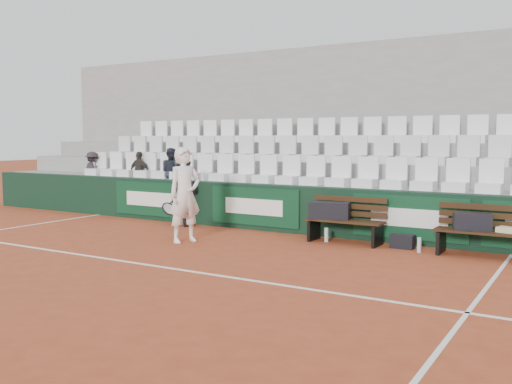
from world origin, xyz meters
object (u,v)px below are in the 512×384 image
object	(u,v)px
sports_bag_left	(329,210)
water_bottle_near	(326,235)
spectator_a	(92,155)
sports_bag_ground	(403,241)
bench_right	(480,244)
spectator_b	(139,155)
tennis_player	(185,195)
sports_bag_right	(472,222)
spectator_c	(171,154)
water_bottle_far	(419,245)
bench_left	(345,232)
ball_kid	(184,192)

from	to	relation	value
sports_bag_left	water_bottle_near	bearing A→B (deg)	-153.06
spectator_a	sports_bag_ground	bearing A→B (deg)	-166.69
bench_right	spectator_b	world-z (taller)	spectator_b
spectator_a	tennis_player	bearing A→B (deg)	173.80
water_bottle_near	spectator_b	distance (m)	6.15
sports_bag_ground	water_bottle_near	distance (m)	1.47
sports_bag_left	sports_bag_ground	size ratio (longest dim) A/B	1.84
sports_bag_ground	bench_right	bearing A→B (deg)	-4.01
sports_bag_right	tennis_player	world-z (taller)	tennis_player
spectator_c	spectator_b	bearing A→B (deg)	11.76
water_bottle_near	water_bottle_far	size ratio (longest dim) A/B	1.04
spectator_c	sports_bag_ground	bearing A→B (deg)	-177.60
bench_right	bench_left	bearing A→B (deg)	179.38
sports_bag_right	tennis_player	size ratio (longest dim) A/B	0.33
sports_bag_ground	spectator_b	size ratio (longest dim) A/B	0.37
water_bottle_far	spectator_b	size ratio (longest dim) A/B	0.24
sports_bag_ground	ball_kid	bearing A→B (deg)	178.24
water_bottle_near	sports_bag_left	bearing A→B (deg)	26.94
sports_bag_ground	water_bottle_far	xyz separation A→B (m)	(0.37, -0.24, 0.01)
sports_bag_left	sports_bag_ground	bearing A→B (deg)	3.59
spectator_b	sports_bag_right	bearing A→B (deg)	168.32
tennis_player	spectator_c	bearing A→B (deg)	133.62
sports_bag_ground	water_bottle_far	bearing A→B (deg)	-33.21
sports_bag_left	water_bottle_far	bearing A→B (deg)	-4.85
bench_right	spectator_a	bearing A→B (deg)	173.84
water_bottle_near	water_bottle_far	distance (m)	1.84
sports_bag_ground	spectator_b	xyz separation A→B (m)	(-7.33, 1.03, 1.43)
sports_bag_left	spectator_c	bearing A→B (deg)	166.97
sports_bag_right	bench_right	bearing A→B (deg)	-12.39
sports_bag_ground	tennis_player	bearing A→B (deg)	-157.96
bench_left	water_bottle_near	world-z (taller)	bench_left
sports_bag_ground	water_bottle_near	xyz separation A→B (m)	(-1.47, -0.11, 0.01)
bench_left	spectator_b	world-z (taller)	spectator_b
bench_right	spectator_a	size ratio (longest dim) A/B	1.37
sports_bag_ground	water_bottle_near	world-z (taller)	water_bottle_near
water_bottle_far	spectator_b	world-z (taller)	spectator_b
sports_bag_left	ball_kid	world-z (taller)	ball_kid
sports_bag_left	water_bottle_near	distance (m)	0.48
ball_kid	water_bottle_near	bearing A→B (deg)	-170.56
spectator_a	spectator_b	distance (m)	1.76
bench_left	water_bottle_far	world-z (taller)	bench_left
bench_right	water_bottle_near	world-z (taller)	bench_right
spectator_b	tennis_player	bearing A→B (deg)	139.48
water_bottle_near	spectator_c	xyz separation A→B (m)	(-4.80, 1.15, 1.47)
bench_left	sports_bag_left	distance (m)	0.50
sports_bag_left	sports_bag_right	distance (m)	2.63
water_bottle_near	spectator_c	bearing A→B (deg)	166.57
bench_right	spectator_b	distance (m)	8.86
bench_right	spectator_b	size ratio (longest dim) A/B	1.34
bench_right	sports_bag_right	xyz separation A→B (m)	(-0.14, 0.03, 0.37)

